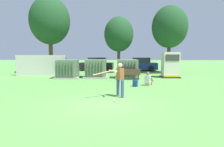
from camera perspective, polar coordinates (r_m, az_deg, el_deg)
The scene contains 17 objects.
ground_plane at distance 8.75m, azimuth -2.50°, elevation -9.02°, with size 96.00×96.00×0.00m, color #5B9947.
fence_panel at distance 20.32m, azimuth -19.81°, elevation 2.19°, with size 4.80×0.12×2.00m, color beige.
transformer_west at distance 17.86m, azimuth -12.68°, elevation 1.22°, with size 2.10×1.70×1.62m.
transformer_mid_west at distance 17.79m, azimuth -4.67°, elevation 1.33°, with size 2.10×1.70×1.62m.
transformer_mid_east at distance 17.57m, azimuth 4.44°, elevation 1.27°, with size 2.10×1.70×1.62m.
generator_enclosure at distance 18.62m, azimuth 16.43°, elevation 2.39°, with size 1.60×1.40×2.30m.
park_bench at distance 16.48m, azimuth 5.02°, elevation 0.05°, with size 1.81×0.47×0.92m.
batter at distance 10.14m, azimuth 2.09°, elevation -1.30°, with size 1.53×1.00×1.74m.
sports_ball at distance 9.34m, azimuth 0.66°, elevation -7.76°, with size 0.09×0.09×0.09m, color white.
seated_spectator at distance 13.79m, azimuth 10.38°, elevation -1.90°, with size 0.68×0.79×0.96m.
backpack at distance 13.32m, azimuth 6.70°, elevation -2.84°, with size 0.38×0.36×0.44m.
tree_left at distance 22.90m, azimuth -17.45°, elevation 14.23°, with size 4.27×4.27×8.17m.
tree_center_left at distance 22.20m, azimuth 1.97°, elevation 11.16°, with size 3.21×3.21×6.14m.
tree_center_right at distance 22.54m, azimuth 16.23°, elevation 12.70°, with size 3.76×3.76×7.19m.
parked_car_leftmost at distance 25.74m, azimuth -15.81°, elevation 2.54°, with size 4.22×1.96×1.62m.
parked_car_left_of_center at distance 24.66m, azimuth -4.46°, elevation 2.61°, with size 4.33×2.19×1.62m.
parked_car_right_of_center at distance 24.65m, azimuth 8.08°, elevation 2.57°, with size 4.29×2.10×1.62m.
Camera 1 is at (0.55, -8.43, 2.30)m, focal length 31.80 mm.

